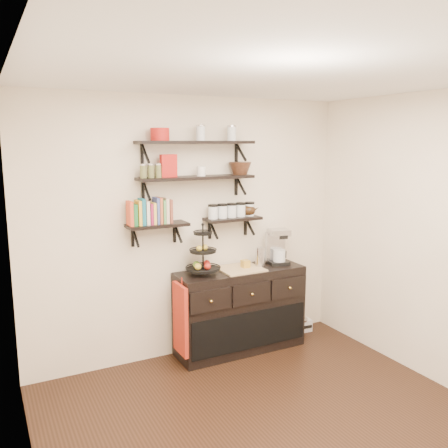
# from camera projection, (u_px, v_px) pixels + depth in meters

# --- Properties ---
(floor) EXTENTS (3.50, 3.50, 0.00)m
(floor) POSITION_uv_depth(u_px,v_px,m) (284.00, 436.00, 3.66)
(floor) COLOR black
(floor) RESTS_ON ground
(ceiling) EXTENTS (3.50, 3.50, 0.02)m
(ceiling) POSITION_uv_depth(u_px,v_px,m) (293.00, 73.00, 3.19)
(ceiling) COLOR white
(ceiling) RESTS_ON back_wall
(back_wall) EXTENTS (3.50, 0.02, 2.70)m
(back_wall) POSITION_uv_depth(u_px,v_px,m) (192.00, 228.00, 4.95)
(back_wall) COLOR white
(back_wall) RESTS_ON ground
(left_wall) EXTENTS (0.02, 3.50, 2.70)m
(left_wall) POSITION_uv_depth(u_px,v_px,m) (29.00, 305.00, 2.63)
(left_wall) COLOR white
(left_wall) RESTS_ON ground
(shelf_top) EXTENTS (1.20, 0.27, 0.23)m
(shelf_top) POSITION_uv_depth(u_px,v_px,m) (196.00, 143.00, 4.69)
(shelf_top) COLOR black
(shelf_top) RESTS_ON back_wall
(shelf_mid) EXTENTS (1.20, 0.27, 0.23)m
(shelf_mid) POSITION_uv_depth(u_px,v_px,m) (196.00, 178.00, 4.75)
(shelf_mid) COLOR black
(shelf_mid) RESTS_ON back_wall
(shelf_low_left) EXTENTS (0.60, 0.25, 0.23)m
(shelf_low_left) POSITION_uv_depth(u_px,v_px,m) (157.00, 226.00, 4.65)
(shelf_low_left) COLOR black
(shelf_low_left) RESTS_ON back_wall
(shelf_low_right) EXTENTS (0.60, 0.25, 0.23)m
(shelf_low_right) POSITION_uv_depth(u_px,v_px,m) (232.00, 219.00, 5.03)
(shelf_low_right) COLOR black
(shelf_low_right) RESTS_ON back_wall
(cookbooks) EXTENTS (0.43, 0.15, 0.26)m
(cookbooks) POSITION_uv_depth(u_px,v_px,m) (152.00, 212.00, 4.60)
(cookbooks) COLOR #D44928
(cookbooks) RESTS_ON shelf_low_left
(glass_canisters) EXTENTS (0.54, 0.10, 0.13)m
(glass_canisters) POSITION_uv_depth(u_px,v_px,m) (232.00, 211.00, 5.01)
(glass_canisters) COLOR silver
(glass_canisters) RESTS_ON shelf_low_right
(sideboard) EXTENTS (1.40, 0.50, 0.92)m
(sideboard) POSITION_uv_depth(u_px,v_px,m) (240.00, 310.00, 5.11)
(sideboard) COLOR black
(sideboard) RESTS_ON floor
(fruit_stand) EXTENTS (0.35, 0.35, 0.51)m
(fruit_stand) POSITION_uv_depth(u_px,v_px,m) (203.00, 258.00, 4.81)
(fruit_stand) COLOR black
(fruit_stand) RESTS_ON sideboard
(candle) EXTENTS (0.08, 0.08, 0.08)m
(candle) POSITION_uv_depth(u_px,v_px,m) (245.00, 264.00, 5.05)
(candle) COLOR #AF8528
(candle) RESTS_ON sideboard
(coffee_maker) EXTENTS (0.25, 0.24, 0.39)m
(coffee_maker) POSITION_uv_depth(u_px,v_px,m) (277.00, 247.00, 5.24)
(coffee_maker) COLOR black
(coffee_maker) RESTS_ON sideboard
(thermal_carafe) EXTENTS (0.11, 0.11, 0.22)m
(thermal_carafe) POSITION_uv_depth(u_px,v_px,m) (260.00, 257.00, 5.10)
(thermal_carafe) COLOR silver
(thermal_carafe) RESTS_ON sideboard
(apron) EXTENTS (0.04, 0.30, 0.71)m
(apron) POSITION_uv_depth(u_px,v_px,m) (181.00, 319.00, 4.68)
(apron) COLOR maroon
(apron) RESTS_ON sideboard
(radio) EXTENTS (0.28, 0.19, 0.16)m
(radio) POSITION_uv_depth(u_px,v_px,m) (300.00, 325.00, 5.66)
(radio) COLOR silver
(radio) RESTS_ON floor
(recipe_box) EXTENTS (0.16, 0.06, 0.22)m
(recipe_box) POSITION_uv_depth(u_px,v_px,m) (169.00, 166.00, 4.59)
(recipe_box) COLOR #AC1813
(recipe_box) RESTS_ON shelf_mid
(walnut_bowl) EXTENTS (0.24, 0.24, 0.13)m
(walnut_bowl) POSITION_uv_depth(u_px,v_px,m) (240.00, 168.00, 4.96)
(walnut_bowl) COLOR black
(walnut_bowl) RESTS_ON shelf_mid
(ramekins) EXTENTS (0.09, 0.09, 0.10)m
(ramekins) POSITION_uv_depth(u_px,v_px,m) (201.00, 171.00, 4.76)
(ramekins) COLOR white
(ramekins) RESTS_ON shelf_mid
(teapot) EXTENTS (0.21, 0.17, 0.14)m
(teapot) POSITION_uv_depth(u_px,v_px,m) (249.00, 209.00, 5.10)
(teapot) COLOR black
(teapot) RESTS_ON shelf_low_right
(red_pot) EXTENTS (0.18, 0.18, 0.12)m
(red_pot) POSITION_uv_depth(u_px,v_px,m) (160.00, 134.00, 4.50)
(red_pot) COLOR #AC1813
(red_pot) RESTS_ON shelf_top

